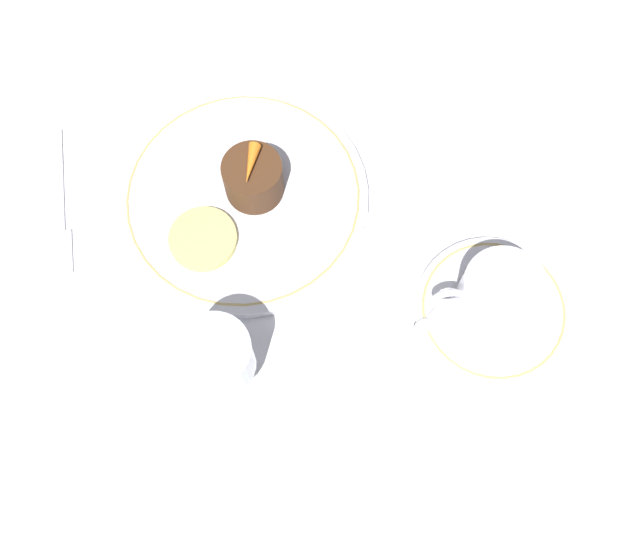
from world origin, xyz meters
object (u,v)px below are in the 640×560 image
(dinner_plate, at_px, (244,198))
(dessert_cake, at_px, (253,178))
(coffee_cup, at_px, (499,295))
(wine_glass, at_px, (217,358))
(fork, at_px, (61,215))

(dinner_plate, height_order, dessert_cake, dessert_cake)
(coffee_cup, xyz_separation_m, wine_glass, (0.28, 0.05, 0.02))
(dinner_plate, xyz_separation_m, coffee_cup, (-0.26, 0.14, 0.04))
(dinner_plate, distance_m, fork, 0.20)
(coffee_cup, relative_size, wine_glass, 1.08)
(coffee_cup, bearing_deg, dinner_plate, -28.87)
(wine_glass, relative_size, dessert_cake, 1.57)
(dessert_cake, bearing_deg, fork, 3.95)
(wine_glass, xyz_separation_m, fork, (0.18, -0.19, -0.06))
(coffee_cup, height_order, dessert_cake, coffee_cup)
(dinner_plate, xyz_separation_m, wine_glass, (0.02, 0.20, 0.06))
(dinner_plate, bearing_deg, wine_glass, 83.26)
(dinner_plate, relative_size, fork, 1.54)
(coffee_cup, height_order, fork, coffee_cup)
(wine_glass, bearing_deg, fork, -46.32)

